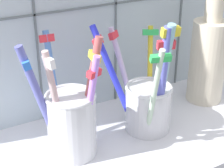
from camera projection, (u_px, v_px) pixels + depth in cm
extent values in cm
cube|color=silver|center=(115.00, 148.00, 52.38)|extent=(64.00, 22.00, 2.00)
cube|color=slate|center=(77.00, 9.00, 53.13)|extent=(64.00, 0.20, 0.30)
cylinder|color=silver|center=(72.00, 125.00, 48.03)|extent=(6.39, 6.39, 8.54)
torus|color=silver|center=(70.00, 96.00, 46.13)|extent=(6.57, 6.57, 0.50)
cylinder|color=#5D61B7|center=(42.00, 104.00, 45.08)|extent=(5.08, 1.88, 15.74)
cube|color=blue|center=(26.00, 63.00, 42.21)|extent=(1.41, 2.14, 1.15)
cylinder|color=#5282CB|center=(54.00, 88.00, 49.93)|extent=(1.49, 6.01, 14.93)
cube|color=#E5333F|center=(47.00, 38.00, 48.86)|extent=(2.04, 1.15, 1.15)
cylinder|color=#BB81F5|center=(89.00, 108.00, 45.51)|extent=(2.11, 3.79, 14.47)
cube|color=#E5333F|center=(94.00, 73.00, 42.77)|extent=(2.04, 1.54, 0.98)
cylinder|color=#B95858|center=(87.00, 96.00, 46.78)|extent=(4.29, 1.63, 15.80)
cube|color=yellow|center=(94.00, 56.00, 44.75)|extent=(1.39, 2.45, 1.08)
cylinder|color=#C7A7A7|center=(57.00, 106.00, 45.41)|extent=(2.94, 1.27, 14.93)
cube|color=white|center=(47.00, 61.00, 42.24)|extent=(1.08, 1.98, 1.27)
cylinder|color=silver|center=(148.00, 108.00, 53.75)|extent=(6.63, 6.63, 6.70)
torus|color=silver|center=(149.00, 88.00, 52.26)|extent=(6.80, 6.80, 0.50)
cylinder|color=silver|center=(124.00, 76.00, 54.11)|extent=(3.64, 4.64, 14.31)
cube|color=#E5333F|center=(113.00, 35.00, 52.14)|extent=(2.00, 1.80, 1.12)
cylinder|color=#2B32E7|center=(115.00, 79.00, 51.76)|extent=(5.79, 5.22, 15.51)
cube|color=#E5333F|center=(100.00, 41.00, 49.72)|extent=(2.31, 2.39, 1.40)
cylinder|color=gold|center=(150.00, 73.00, 55.33)|extent=(2.68, 4.08, 13.86)
cube|color=green|center=(151.00, 32.00, 54.02)|extent=(2.52, 2.03, 1.03)
cylinder|color=#88BDD3|center=(163.00, 81.00, 49.58)|extent=(1.60, 3.85, 16.71)
cube|color=yellow|center=(171.00, 32.00, 45.43)|extent=(2.53, 1.31, 1.28)
cylinder|color=#B9D4B8|center=(154.00, 96.00, 47.88)|extent=(2.19, 5.00, 14.71)
cube|color=green|center=(161.00, 58.00, 43.69)|extent=(2.71, 1.63, 1.01)
cylinder|color=#6166D1|center=(162.00, 83.00, 49.32)|extent=(1.92, 3.17, 16.40)
cube|color=#E5333F|center=(166.00, 45.00, 46.25)|extent=(2.45, 1.45, 1.20)
cylinder|color=beige|center=(208.00, 62.00, 60.41)|extent=(5.88, 5.88, 13.60)
cylinder|color=beige|center=(214.00, 7.00, 56.41)|extent=(2.81, 2.81, 4.47)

